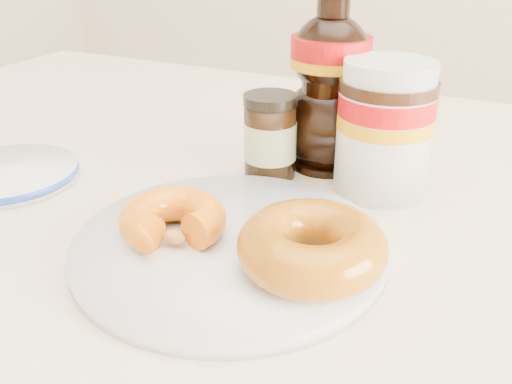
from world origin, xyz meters
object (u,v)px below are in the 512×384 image
at_px(dark_jar, 270,137).
at_px(blue_rim_saucer, 7,174).
at_px(dining_table, 276,268).
at_px(donut_whole, 312,247).
at_px(nutella_jar, 385,123).
at_px(donut_bitten, 173,220).
at_px(plate, 230,245).
at_px(syrup_bottle, 329,81).

bearing_deg(dark_jar, blue_rim_saucer, -151.01).
height_order(dining_table, donut_whole, donut_whole).
bearing_deg(nutella_jar, donut_bitten, -122.67).
height_order(plate, dark_jar, dark_jar).
bearing_deg(dining_table, nutella_jar, 37.58).
xyz_separation_m(donut_whole, dark_jar, (-0.11, 0.17, 0.01)).
relative_size(donut_whole, blue_rim_saucer, 0.76).
xyz_separation_m(dining_table, dark_jar, (-0.03, 0.05, 0.13)).
bearing_deg(donut_whole, dining_table, 123.79).
distance_m(dining_table, blue_rim_saucer, 0.30).
relative_size(plate, nutella_jar, 1.96).
height_order(donut_whole, blue_rim_saucer, donut_whole).
bearing_deg(donut_whole, syrup_bottle, 107.23).
bearing_deg(dark_jar, donut_bitten, -92.37).
xyz_separation_m(donut_whole, syrup_bottle, (-0.07, 0.22, 0.06)).
relative_size(dining_table, dark_jar, 15.41).
relative_size(nutella_jar, syrup_bottle, 0.68).
xyz_separation_m(dining_table, donut_whole, (0.08, -0.12, 0.12)).
xyz_separation_m(dining_table, plate, (0.01, -0.11, 0.09)).
bearing_deg(nutella_jar, syrup_bottle, 154.12).
bearing_deg(plate, donut_bitten, -159.82).
height_order(donut_bitten, donut_whole, donut_whole).
height_order(donut_whole, syrup_bottle, syrup_bottle).
bearing_deg(blue_rim_saucer, syrup_bottle, 32.96).
bearing_deg(syrup_bottle, nutella_jar, -25.88).
height_order(plate, donut_whole, donut_whole).
relative_size(dining_table, nutella_jar, 10.46).
height_order(dining_table, nutella_jar, nutella_jar).
bearing_deg(donut_whole, donut_bitten, -178.17).
bearing_deg(dark_jar, dining_table, -56.82).
xyz_separation_m(donut_bitten, syrup_bottle, (0.05, 0.23, 0.07)).
height_order(nutella_jar, dark_jar, nutella_jar).
bearing_deg(plate, nutella_jar, 65.79).
distance_m(plate, blue_rim_saucer, 0.28).
bearing_deg(blue_rim_saucer, nutella_jar, 22.96).
bearing_deg(nutella_jar, donut_whole, -90.70).
bearing_deg(dining_table, syrup_bottle, 82.45).
bearing_deg(blue_rim_saucer, dining_table, 17.61).
xyz_separation_m(dining_table, nutella_jar, (0.09, 0.07, 0.16)).
distance_m(donut_bitten, dark_jar, 0.18).
bearing_deg(dining_table, donut_bitten, -106.89).
height_order(nutella_jar, syrup_bottle, syrup_bottle).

